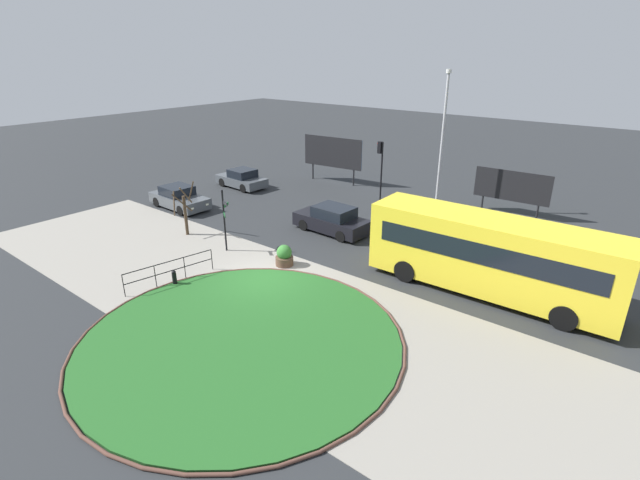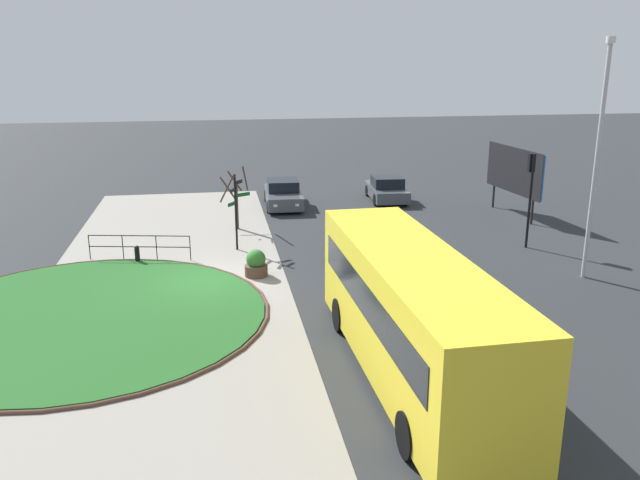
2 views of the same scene
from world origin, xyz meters
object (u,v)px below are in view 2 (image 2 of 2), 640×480
object	(u,v)px
signpost_directional	(236,206)
lamppost_tall	(597,155)
planter_near_signpost	(256,264)
billboard_left	(514,171)
car_trailing	(387,189)
bollard_foreground	(137,254)
bus_yellow	(411,314)
street_tree_bare	(236,199)
traffic_light_near	(531,179)
car_near_lane	(380,245)
car_far_lane	(283,194)

from	to	relation	value
signpost_directional	lamppost_tall	xyz separation A→B (m)	(5.64, 12.65, 2.71)
lamppost_tall	planter_near_signpost	distance (m)	12.96
billboard_left	car_trailing	bearing A→B (deg)	-135.11
bollard_foreground	bus_yellow	bearing A→B (deg)	35.74
street_tree_bare	planter_near_signpost	bearing A→B (deg)	3.61
bus_yellow	lamppost_tall	world-z (taller)	lamppost_tall
planter_near_signpost	street_tree_bare	xyz separation A→B (m)	(-7.00, -0.44, 1.01)
bus_yellow	car_trailing	xyz separation A→B (m)	(-20.51, 4.92, -1.15)
bus_yellow	street_tree_bare	xyz separation A→B (m)	(-15.61, -3.78, -0.29)
traffic_light_near	billboard_left	size ratio (longest dim) A/B	0.80
car_near_lane	car_trailing	bearing A→B (deg)	-14.15
bollard_foreground	street_tree_bare	world-z (taller)	street_tree_bare
car_far_lane	car_near_lane	bearing A→B (deg)	16.65
traffic_light_near	street_tree_bare	world-z (taller)	traffic_light_near
bollard_foreground	planter_near_signpost	bearing A→B (deg)	62.55
billboard_left	street_tree_bare	distance (m)	14.16
bollard_foreground	car_far_lane	xyz separation A→B (m)	(-9.06, 6.86, 0.28)
car_far_lane	billboard_left	distance (m)	12.19
traffic_light_near	car_near_lane	bearing A→B (deg)	104.27
car_trailing	street_tree_bare	bearing A→B (deg)	122.73
bollard_foreground	billboard_left	size ratio (longest dim) A/B	0.15
car_trailing	car_far_lane	bearing A→B (deg)	97.78
bus_yellow	street_tree_bare	distance (m)	16.06
billboard_left	car_near_lane	bearing A→B (deg)	-58.71
planter_near_signpost	car_trailing	bearing A→B (deg)	145.25
planter_near_signpost	lamppost_tall	bearing A→B (deg)	80.16
car_trailing	lamppost_tall	bearing A→B (deg)	-161.28
car_near_lane	planter_near_signpost	world-z (taller)	car_near_lane
bus_yellow	car_near_lane	xyz separation A→B (m)	(-9.52, 1.67, -1.07)
billboard_left	planter_near_signpost	distance (m)	15.67
car_near_lane	car_trailing	size ratio (longest dim) A/B	1.09
signpost_directional	car_near_lane	xyz separation A→B (m)	(2.64, 5.55, -1.20)
bollard_foreground	planter_near_signpost	world-z (taller)	planter_near_signpost
bollard_foreground	car_far_lane	bearing A→B (deg)	142.86
signpost_directional	car_near_lane	world-z (taller)	signpost_directional
signpost_directional	car_near_lane	size ratio (longest dim) A/B	0.73
planter_near_signpost	signpost_directional	bearing A→B (deg)	-171.31
signpost_directional	car_near_lane	bearing A→B (deg)	64.58
signpost_directional	car_trailing	distance (m)	12.20
car_near_lane	traffic_light_near	distance (m)	7.23
lamppost_tall	street_tree_bare	bearing A→B (deg)	-125.95
car_near_lane	car_far_lane	bearing A→B (deg)	16.76
lamppost_tall	billboard_left	world-z (taller)	lamppost_tall
bus_yellow	street_tree_bare	world-z (taller)	bus_yellow
car_trailing	billboard_left	xyz separation A→B (m)	(4.48, 5.43, 1.69)
signpost_directional	billboard_left	size ratio (longest dim) A/B	0.65
car_near_lane	traffic_light_near	world-z (taller)	traffic_light_near
traffic_light_near	planter_near_signpost	world-z (taller)	traffic_light_near
car_far_lane	planter_near_signpost	bearing A→B (deg)	-9.15
car_near_lane	billboard_left	distance (m)	10.97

